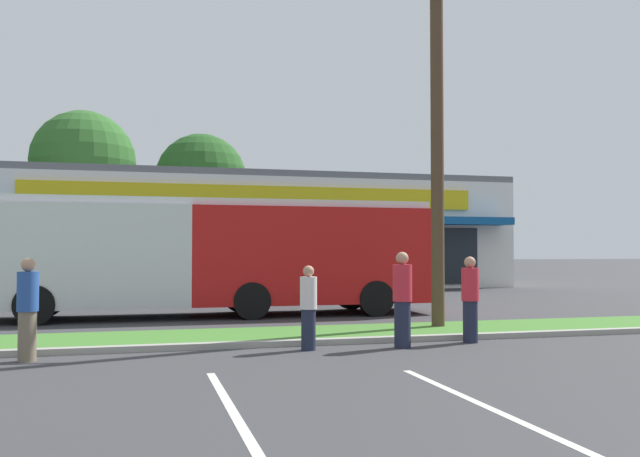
{
  "coord_description": "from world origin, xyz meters",
  "views": [
    {
      "loc": [
        -3.76,
        -0.12,
        1.86
      ],
      "look_at": [
        1.11,
        18.1,
        2.46
      ],
      "focal_mm": 38.15,
      "sensor_mm": 36.0,
      "label": 1
    }
  ],
  "objects_px": {
    "pedestrian_near_bench": "(308,308)",
    "pedestrian_by_pole": "(470,299)",
    "pedestrian_mid": "(28,309)",
    "city_bus": "(211,253)",
    "car_2": "(334,278)",
    "utility_pole": "(432,67)",
    "pedestrian_far": "(402,299)"
  },
  "relations": [
    {
      "from": "pedestrian_near_bench",
      "to": "pedestrian_by_pole",
      "type": "bearing_deg",
      "value": 65.86
    },
    {
      "from": "pedestrian_near_bench",
      "to": "pedestrian_mid",
      "type": "relative_size",
      "value": 0.91
    },
    {
      "from": "city_bus",
      "to": "car_2",
      "type": "height_order",
      "value": "city_bus"
    },
    {
      "from": "city_bus",
      "to": "pedestrian_mid",
      "type": "xyz_separation_m",
      "value": [
        -3.76,
        -6.96,
        -0.9
      ]
    },
    {
      "from": "utility_pole",
      "to": "city_bus",
      "type": "relative_size",
      "value": 0.9
    },
    {
      "from": "car_2",
      "to": "pedestrian_near_bench",
      "type": "height_order",
      "value": "pedestrian_near_bench"
    },
    {
      "from": "utility_pole",
      "to": "pedestrian_mid",
      "type": "distance_m",
      "value": 10.05
    },
    {
      "from": "utility_pole",
      "to": "pedestrian_mid",
      "type": "bearing_deg",
      "value": -165.59
    },
    {
      "from": "pedestrian_mid",
      "to": "pedestrian_far",
      "type": "height_order",
      "value": "pedestrian_far"
    },
    {
      "from": "pedestrian_near_bench",
      "to": "pedestrian_by_pole",
      "type": "xyz_separation_m",
      "value": [
        3.4,
        0.16,
        0.08
      ]
    },
    {
      "from": "pedestrian_by_pole",
      "to": "utility_pole",
      "type": "bearing_deg",
      "value": -169.32
    },
    {
      "from": "utility_pole",
      "to": "pedestrian_by_pole",
      "type": "relative_size",
      "value": 6.65
    },
    {
      "from": "pedestrian_by_pole",
      "to": "pedestrian_mid",
      "type": "height_order",
      "value": "same"
    },
    {
      "from": "utility_pole",
      "to": "car_2",
      "type": "distance_m",
      "value": 12.11
    },
    {
      "from": "city_bus",
      "to": "pedestrian_far",
      "type": "bearing_deg",
      "value": 112.28
    },
    {
      "from": "car_2",
      "to": "pedestrian_mid",
      "type": "bearing_deg",
      "value": -125.01
    },
    {
      "from": "pedestrian_near_bench",
      "to": "pedestrian_mid",
      "type": "height_order",
      "value": "pedestrian_mid"
    },
    {
      "from": "car_2",
      "to": "pedestrian_far",
      "type": "xyz_separation_m",
      "value": [
        -2.44,
        -13.12,
        0.16
      ]
    },
    {
      "from": "city_bus",
      "to": "pedestrian_far",
      "type": "relative_size",
      "value": 7.02
    },
    {
      "from": "car_2",
      "to": "pedestrian_near_bench",
      "type": "xyz_separation_m",
      "value": [
        -4.24,
        -12.94,
        0.03
      ]
    },
    {
      "from": "pedestrian_far",
      "to": "city_bus",
      "type": "bearing_deg",
      "value": -125.58
    },
    {
      "from": "pedestrian_by_pole",
      "to": "pedestrian_mid",
      "type": "xyz_separation_m",
      "value": [
        -8.25,
        -0.19,
        -0.0
      ]
    },
    {
      "from": "pedestrian_mid",
      "to": "city_bus",
      "type": "bearing_deg",
      "value": -89.97
    },
    {
      "from": "car_2",
      "to": "pedestrian_mid",
      "type": "height_order",
      "value": "pedestrian_mid"
    },
    {
      "from": "pedestrian_near_bench",
      "to": "pedestrian_mid",
      "type": "xyz_separation_m",
      "value": [
        -4.85,
        -0.03,
        0.08
      ]
    },
    {
      "from": "city_bus",
      "to": "pedestrian_near_bench",
      "type": "bearing_deg",
      "value": 99.09
    },
    {
      "from": "pedestrian_near_bench",
      "to": "pedestrian_far",
      "type": "bearing_deg",
      "value": 57.58
    },
    {
      "from": "car_2",
      "to": "pedestrian_by_pole",
      "type": "xyz_separation_m",
      "value": [
        -0.84,
        -12.78,
        0.11
      ]
    },
    {
      "from": "car_2",
      "to": "pedestrian_by_pole",
      "type": "relative_size",
      "value": 2.48
    },
    {
      "from": "city_bus",
      "to": "pedestrian_far",
      "type": "height_order",
      "value": "city_bus"
    },
    {
      "from": "pedestrian_near_bench",
      "to": "pedestrian_by_pole",
      "type": "distance_m",
      "value": 3.4
    },
    {
      "from": "city_bus",
      "to": "pedestrian_near_bench",
      "type": "xyz_separation_m",
      "value": [
        1.09,
        -6.93,
        -0.98
      ]
    }
  ]
}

